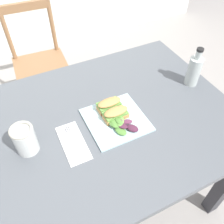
# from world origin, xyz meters

# --- Properties ---
(ground_plane) EXTENTS (8.75, 8.75, 0.00)m
(ground_plane) POSITION_xyz_m (0.00, 0.00, 0.00)
(ground_plane) COLOR gray
(dining_table) EXTENTS (1.19, 0.93, 0.74)m
(dining_table) POSITION_xyz_m (0.01, -0.10, 0.62)
(dining_table) COLOR #51565B
(dining_table) RESTS_ON ground
(chair_wooden_far) EXTENTS (0.42, 0.42, 0.87)m
(chair_wooden_far) POSITION_xyz_m (-0.12, 0.90, 0.45)
(chair_wooden_far) COLOR #8E6642
(chair_wooden_far) RESTS_ON ground
(plate_lunch) EXTENTS (0.26, 0.26, 0.01)m
(plate_lunch) POSITION_xyz_m (0.02, -0.13, 0.74)
(plate_lunch) COLOR silver
(plate_lunch) RESTS_ON dining_table
(sandwich_half_front) EXTENTS (0.12, 0.07, 0.06)m
(sandwich_half_front) POSITION_xyz_m (0.03, -0.12, 0.78)
(sandwich_half_front) COLOR tan
(sandwich_half_front) RESTS_ON plate_lunch
(sandwich_half_back) EXTENTS (0.12, 0.07, 0.06)m
(sandwich_half_back) POSITION_xyz_m (0.03, -0.06, 0.78)
(sandwich_half_back) COLOR tan
(sandwich_half_back) RESTS_ON plate_lunch
(salad_mixed_greens) EXTENTS (0.12, 0.13, 0.03)m
(salad_mixed_greens) POSITION_xyz_m (0.02, -0.19, 0.77)
(salad_mixed_greens) COLOR #6B9E47
(salad_mixed_greens) RESTS_ON plate_lunch
(napkin_folded) EXTENTS (0.10, 0.22, 0.00)m
(napkin_folded) POSITION_xyz_m (-0.20, -0.17, 0.74)
(napkin_folded) COLOR white
(napkin_folded) RESTS_ON dining_table
(fork_on_napkin) EXTENTS (0.03, 0.19, 0.00)m
(fork_on_napkin) POSITION_xyz_m (-0.20, -0.15, 0.75)
(fork_on_napkin) COLOR silver
(fork_on_napkin) RESTS_ON napkin_folded
(bottle_cold_brew) EXTENTS (0.07, 0.07, 0.21)m
(bottle_cold_brew) POSITION_xyz_m (0.50, -0.07, 0.81)
(bottle_cold_brew) COLOR black
(bottle_cold_brew) RESTS_ON dining_table
(mason_jar_iced_tea) EXTENTS (0.09, 0.09, 0.13)m
(mason_jar_iced_tea) POSITION_xyz_m (-0.37, -0.11, 0.80)
(mason_jar_iced_tea) COLOR #C67528
(mason_jar_iced_tea) RESTS_ON dining_table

